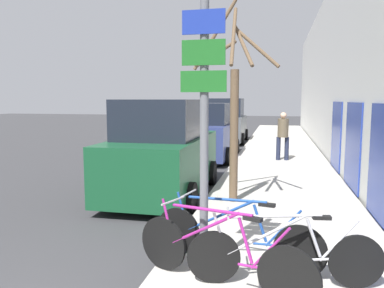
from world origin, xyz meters
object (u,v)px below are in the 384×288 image
Objects in this scene: parked_car_2 at (226,123)px; pedestrian_near at (283,133)px; street_tree at (233,111)px; signpost at (204,124)px; parked_car_0 at (163,153)px; bicycle_2 at (235,236)px; bicycle_1 at (284,254)px; parked_car_1 at (207,133)px; bicycle_0 at (219,254)px.

pedestrian_near is (2.87, -6.43, 0.08)m from parked_car_2.
street_tree is at bearing -82.20° from parked_car_2.
signpost reaches higher than pedestrian_near.
parked_car_2 reaches higher than parked_car_0.
street_tree is (-0.38, 2.95, 1.51)m from bicycle_2.
pedestrian_near is (0.07, 9.18, 0.60)m from bicycle_1.
signpost is 1.48× the size of bicycle_1.
parked_car_0 is at bearing 52.66° from pedestrian_near.
parked_car_2 is at bearing 98.42° from street_tree.
bicycle_2 is 0.55× the size of street_tree.
parked_car_1 is at bearing 89.52° from parked_car_0.
signpost is at bearing -79.03° from parked_car_1.
parked_car_0 is (-2.73, 4.14, 0.51)m from bicycle_1.
pedestrian_near is (0.68, 8.75, 0.59)m from bicycle_2.
signpost reaches higher than parked_car_1.
parked_car_0 is 5.76m from pedestrian_near.
parked_car_2 is 7.05m from pedestrian_near.
parked_car_2 is at bearing 89.80° from parked_car_0.
parked_car_1 is (-2.03, 10.03, 0.43)m from bicycle_0.
pedestrian_near is at bearing -66.57° from parked_car_2.
parked_car_2 is 2.49× the size of pedestrian_near.
bicycle_0 reaches higher than bicycle_2.
bicycle_2 is 8.80m from pedestrian_near.
street_tree reaches higher than parked_car_2.
bicycle_1 is 10.21m from parked_car_1.
bicycle_1 is at bearing -73.61° from street_tree.
street_tree reaches higher than parked_car_0.
bicycle_2 is (-0.61, 0.43, 0.01)m from bicycle_1.
bicycle_0 is (0.24, -0.29, -1.43)m from signpost.
bicycle_2 is at bearing 12.40° from bicycle_0.
parked_car_1 reaches higher than bicycle_1.
street_tree is (-1.06, -5.80, 0.92)m from pedestrian_near.
street_tree is at bearing 25.98° from bicycle_0.
pedestrian_near is at bearing 83.62° from signpost.
bicycle_1 is (0.95, -0.09, -1.46)m from signpost.
signpost reaches higher than bicycle_2.
street_tree is at bearing -74.29° from parked_car_1.
street_tree is at bearing 19.64° from bicycle_2.
parked_car_0 is at bearing 24.78° from bicycle_1.
bicycle_1 is at bearing -80.44° from parked_car_2.
bicycle_2 is at bearing -60.89° from parked_car_0.
bicycle_2 is at bearing -76.68° from parked_car_1.
pedestrian_near is (1.02, 9.09, -0.86)m from signpost.
bicycle_1 is at bearing -112.77° from bicycle_2.
bicycle_1 is at bearing -57.20° from parked_car_0.
street_tree is (1.81, -12.24, 0.99)m from parked_car_2.
bicycle_1 is 0.53× the size of parked_car_2.
bicycle_0 is at bearing -176.84° from bicycle_2.
parked_car_2 is at bearing 20.48° from bicycle_2.
pedestrian_near reaches higher than bicycle_0.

